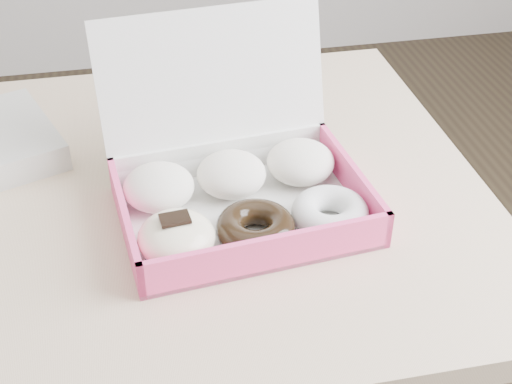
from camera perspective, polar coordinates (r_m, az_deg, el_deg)
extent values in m
cube|color=tan|center=(1.07, -14.30, -1.46)|extent=(1.20, 0.80, 0.04)
cylinder|color=tan|center=(1.64, 7.19, -2.25)|extent=(0.05, 0.05, 0.71)
cube|color=white|center=(0.99, -1.03, -1.84)|extent=(0.35, 0.28, 0.01)
cube|color=#FF498A|center=(0.89, 1.12, -5.03)|extent=(0.33, 0.04, 0.06)
cube|color=white|center=(1.07, -2.85, 2.87)|extent=(0.33, 0.04, 0.06)
cube|color=#FF498A|center=(0.95, -10.41, -2.45)|extent=(0.03, 0.24, 0.06)
cube|color=#FF498A|center=(1.02, 7.65, 0.91)|extent=(0.03, 0.24, 0.06)
cube|color=white|center=(1.04, -3.35, 7.91)|extent=(0.34, 0.11, 0.24)
ellipsoid|color=white|center=(1.00, -7.78, 0.41)|extent=(0.11, 0.11, 0.06)
ellipsoid|color=white|center=(1.02, -1.98, 1.44)|extent=(0.11, 0.11, 0.06)
ellipsoid|color=white|center=(1.04, 3.58, 2.42)|extent=(0.11, 0.11, 0.06)
ellipsoid|color=#F8EAC3|center=(0.91, -6.38, -3.62)|extent=(0.11, 0.11, 0.06)
cube|color=black|center=(0.89, -6.51, -2.13)|extent=(0.04, 0.03, 0.00)
torus|color=black|center=(0.93, -0.04, -2.87)|extent=(0.12, 0.12, 0.04)
torus|color=white|center=(0.96, 5.94, -1.67)|extent=(0.12, 0.12, 0.04)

